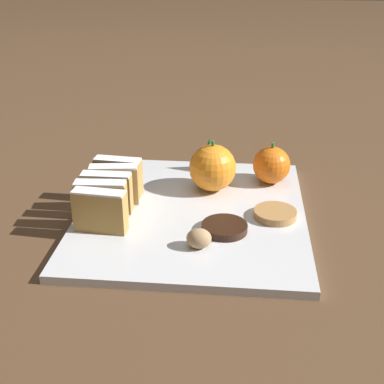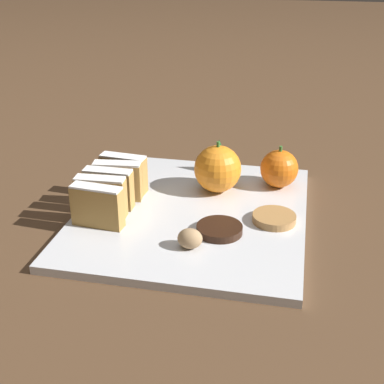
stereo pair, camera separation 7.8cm
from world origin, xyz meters
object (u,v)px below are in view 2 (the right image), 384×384
at_px(orange_near, 279,169).
at_px(chocolate_cookie, 219,229).
at_px(walnut, 190,239).
at_px(orange_far, 218,169).

distance_m(orange_near, chocolate_cookie, 0.18).
relative_size(walnut, chocolate_cookie, 0.52).
bearing_deg(orange_near, walnut, -115.04).
relative_size(orange_near, chocolate_cookie, 1.09).
relative_size(orange_far, walnut, 2.51).
distance_m(orange_near, walnut, 0.24).
bearing_deg(orange_far, chocolate_cookie, -79.22).
height_order(orange_near, orange_far, orange_far).
bearing_deg(walnut, orange_near, 64.96).
distance_m(orange_near, orange_far, 0.10).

